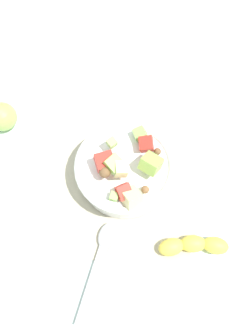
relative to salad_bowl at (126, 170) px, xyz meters
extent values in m
plane|color=silver|center=(-0.01, 0.00, -0.05)|extent=(2.40, 2.40, 0.00)
cube|color=#BCB299|center=(-0.01, 0.00, -0.04)|extent=(0.41, 0.37, 0.01)
cylinder|color=white|center=(0.00, 0.00, -0.01)|extent=(0.20, 0.20, 0.06)
torus|color=white|center=(0.00, 0.00, 0.02)|extent=(0.22, 0.22, 0.02)
cube|color=red|center=(0.06, 0.02, 0.04)|extent=(0.05, 0.05, 0.03)
sphere|color=brown|center=(0.04, 0.05, 0.03)|extent=(0.03, 0.03, 0.03)
cube|color=#93C160|center=(-0.08, 0.01, 0.03)|extent=(0.04, 0.04, 0.04)
cube|color=red|center=(-0.05, 0.03, 0.04)|extent=(0.04, 0.04, 0.03)
cube|color=#9EC656|center=(0.02, -0.02, 0.06)|extent=(0.05, 0.05, 0.03)
cube|color=#93C160|center=(0.08, 0.00, 0.03)|extent=(0.02, 0.02, 0.03)
cube|color=#A3CC6B|center=(-0.03, -0.04, 0.05)|extent=(0.03, 0.03, 0.03)
sphere|color=brown|center=(-0.05, 0.06, 0.03)|extent=(0.02, 0.02, 0.02)
cube|color=#9EC656|center=(0.00, 0.05, 0.05)|extent=(0.05, 0.05, 0.04)
cube|color=red|center=(0.02, -0.04, 0.05)|extent=(0.05, 0.05, 0.03)
cube|color=beige|center=(0.03, 0.00, 0.06)|extent=(0.04, 0.04, 0.03)
sphere|color=brown|center=(0.04, -0.03, 0.05)|extent=(0.04, 0.04, 0.03)
cube|color=beige|center=(0.07, 0.03, 0.03)|extent=(0.06, 0.05, 0.05)
ellipsoid|color=#B7B7BC|center=(0.14, 0.00, -0.03)|extent=(0.06, 0.04, 0.01)
cube|color=#B7B7BC|center=(0.24, 0.00, -0.04)|extent=(0.17, 0.02, 0.01)
sphere|color=#9EC656|center=(-0.05, -0.33, -0.01)|extent=(0.07, 0.07, 0.07)
ellipsoid|color=yellow|center=(0.10, 0.23, -0.03)|extent=(0.04, 0.06, 0.04)
ellipsoid|color=yellow|center=(0.11, 0.18, -0.03)|extent=(0.05, 0.06, 0.04)
ellipsoid|color=yellow|center=(0.13, 0.14, -0.03)|extent=(0.06, 0.07, 0.04)
camera|label=1|loc=(0.30, 0.09, 0.70)|focal=37.31mm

